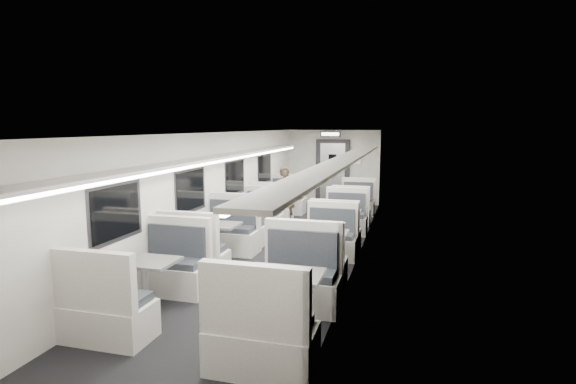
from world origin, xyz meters
The scene contains 19 objects.
room centered at (0.00, 0.00, 1.20)m, with size 3.24×12.24×2.64m.
booth_left_a centered at (-1.00, 3.20, 0.38)m, with size 1.04×2.10×1.12m.
booth_left_b centered at (-1.00, 1.02, 0.36)m, with size 0.98×1.99×1.06m.
booth_left_c centered at (-1.00, -1.10, 0.40)m, with size 1.09×2.21×1.18m.
booth_left_d centered at (-1.00, -3.35, 0.39)m, with size 1.06×2.15×1.15m.
booth_right_a centered at (1.00, 3.66, 0.35)m, with size 0.96×1.94×1.04m.
booth_right_b centered at (1.00, 1.18, 0.36)m, with size 1.00×2.02×1.08m.
booth_right_c centered at (1.00, -0.88, 0.36)m, with size 0.99×2.01×1.08m.
booth_right_d centered at (1.00, -3.49, 0.41)m, with size 1.12×2.28×1.22m.
passenger centered at (-0.62, 2.37, 0.76)m, with size 0.56×0.37×1.53m, color black.
window_a centered at (-1.49, 3.40, 1.35)m, with size 0.02×1.18×0.84m, color black.
window_b centered at (-1.49, 1.20, 1.35)m, with size 0.02×1.18×0.84m, color black.
window_c centered at (-1.49, -1.00, 1.35)m, with size 0.02×1.18×0.84m, color black.
window_d centered at (-1.49, -3.20, 1.35)m, with size 0.02×1.18×0.84m, color black.
luggage_rack_left centered at (-1.24, -0.30, 1.92)m, with size 0.46×10.40×0.09m.
luggage_rack_right centered at (1.24, -0.30, 1.92)m, with size 0.46×10.40×0.09m.
vestibule_door centered at (0.00, 5.93, 1.04)m, with size 1.10×0.13×2.10m.
exit_sign centered at (0.00, 5.44, 2.28)m, with size 0.62×0.12×0.16m.
wall_notice centered at (0.75, 5.92, 1.50)m, with size 0.32×0.02×0.40m, color white.
Camera 1 is at (2.41, -8.47, 2.54)m, focal length 28.00 mm.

